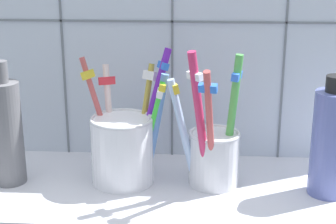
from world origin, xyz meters
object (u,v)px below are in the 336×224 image
object	(u,v)px
toothbrush_cup_left	(124,145)
soap_bottle	(332,141)
toothbrush_cup_right	(213,151)
ceramic_vase	(5,132)

from	to	relation	value
toothbrush_cup_left	soap_bottle	world-z (taller)	toothbrush_cup_left
toothbrush_cup_right	ceramic_vase	distance (cm)	27.49
toothbrush_cup_right	ceramic_vase	world-z (taller)	toothbrush_cup_right
ceramic_vase	toothbrush_cup_right	bearing A→B (deg)	1.88
toothbrush_cup_right	ceramic_vase	xyz separation A→B (cm)	(-27.37, -0.90, 2.46)
soap_bottle	toothbrush_cup_right	bearing A→B (deg)	174.01
toothbrush_cup_right	ceramic_vase	size ratio (longest dim) A/B	1.14
toothbrush_cup_right	ceramic_vase	bearing A→B (deg)	-178.12
toothbrush_cup_left	toothbrush_cup_right	size ratio (longest dim) A/B	0.94
ceramic_vase	soap_bottle	size ratio (longest dim) A/B	1.07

